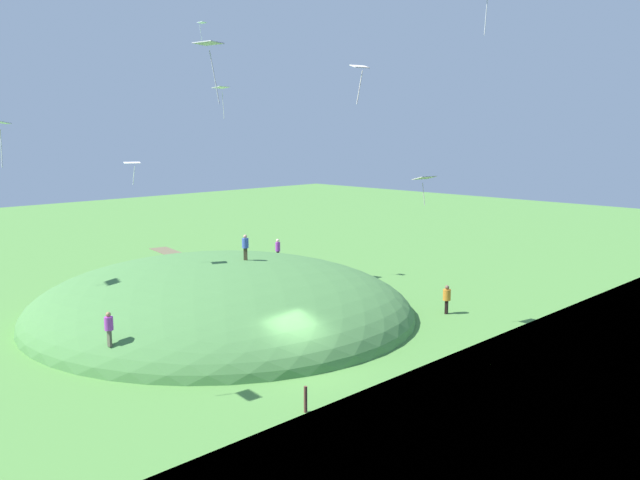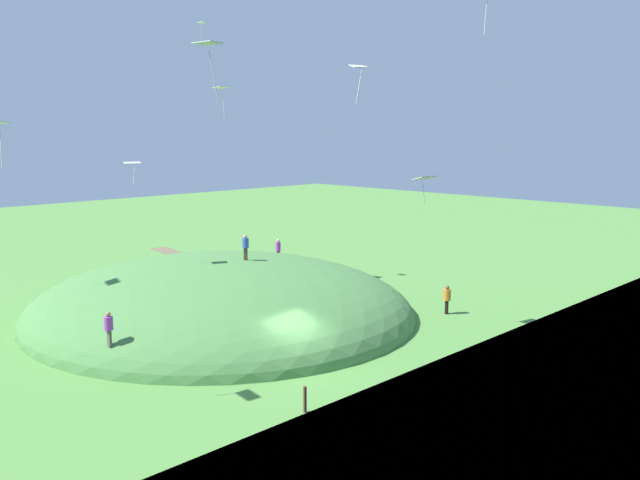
% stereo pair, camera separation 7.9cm
% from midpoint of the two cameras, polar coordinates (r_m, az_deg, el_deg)
% --- Properties ---
extents(ground_plane, '(160.00, 160.00, 0.00)m').
position_cam_midpoint_polar(ground_plane, '(32.64, -1.90, -10.58)').
color(ground_plane, '#51893D').
extents(grass_hill, '(24.07, 23.15, 6.75)m').
position_cam_midpoint_polar(grass_hill, '(41.67, -8.50, -6.26)').
color(grass_hill, '#4A7F40').
rests_on(grass_hill, ground_plane).
extents(dirt_path, '(17.44, 4.86, 0.04)m').
position_cam_midpoint_polar(dirt_path, '(58.19, -10.68, -1.86)').
color(dirt_path, brown).
rests_on(dirt_path, ground_plane).
extents(person_near_shore, '(0.56, 0.56, 1.56)m').
position_cam_midpoint_polar(person_near_shore, '(40.69, -6.45, -0.36)').
color(person_near_shore, '#3F3625').
rests_on(person_near_shore, grass_hill).
extents(person_on_hilltop, '(0.58, 0.58, 1.79)m').
position_cam_midpoint_polar(person_on_hilltop, '(41.71, 10.72, -4.73)').
color(person_on_hilltop, black).
rests_on(person_on_hilltop, ground_plane).
extents(person_walking_path, '(0.44, 0.44, 1.64)m').
position_cam_midpoint_polar(person_walking_path, '(32.31, -17.65, -6.92)').
color(person_walking_path, '#575244').
rests_on(person_walking_path, grass_hill).
extents(person_with_child, '(0.41, 0.41, 1.84)m').
position_cam_midpoint_polar(person_with_child, '(51.20, -3.67, -0.63)').
color(person_with_child, black).
rests_on(person_with_child, grass_hill).
extents(kite_0, '(0.93, 1.21, 2.25)m').
position_cam_midpoint_polar(kite_0, '(48.49, -8.48, 12.63)').
color(kite_0, white).
extents(kite_1, '(0.99, 1.28, 1.64)m').
position_cam_midpoint_polar(kite_1, '(37.32, 8.85, 5.19)').
color(kite_1, silver).
extents(kite_3, '(0.62, 0.45, 1.21)m').
position_cam_midpoint_polar(kite_3, '(49.64, -10.10, 17.70)').
color(kite_3, white).
extents(kite_5, '(0.59, 0.73, 1.46)m').
position_cam_midpoint_polar(kite_5, '(25.66, 3.30, 14.31)').
color(kite_5, white).
extents(kite_6, '(1.06, 0.81, 2.18)m').
position_cam_midpoint_polar(kite_6, '(25.38, -9.55, 15.95)').
color(kite_6, white).
extents(kite_9, '(0.94, 1.08, 1.32)m').
position_cam_midpoint_polar(kite_9, '(39.62, -15.79, 6.28)').
color(kite_9, white).
extents(mooring_post, '(0.14, 0.14, 1.08)m').
position_cam_midpoint_polar(mooring_post, '(27.29, -1.33, -13.44)').
color(mooring_post, brown).
rests_on(mooring_post, ground_plane).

